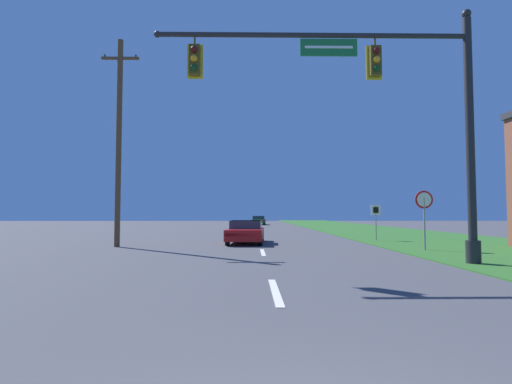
{
  "coord_description": "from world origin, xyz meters",
  "views": [
    {
      "loc": [
        -0.51,
        -2.15,
        1.59
      ],
      "look_at": [
        0.0,
        32.67,
        3.44
      ],
      "focal_mm": 28.0,
      "sensor_mm": 36.0,
      "label": 1
    }
  ],
  "objects_px": {
    "signal_mast": "(392,106)",
    "stop_sign": "(424,207)",
    "car_ahead": "(246,232)",
    "far_car": "(258,220)",
    "route_sign_post": "(376,214)",
    "utility_pole_near": "(119,139)"
  },
  "relations": [
    {
      "from": "signal_mast",
      "to": "utility_pole_near",
      "type": "relative_size",
      "value": 1.02
    },
    {
      "from": "far_car",
      "to": "stop_sign",
      "type": "distance_m",
      "value": 38.9
    },
    {
      "from": "signal_mast",
      "to": "stop_sign",
      "type": "xyz_separation_m",
      "value": [
        2.94,
        4.54,
        -3.08
      ]
    },
    {
      "from": "signal_mast",
      "to": "far_car",
      "type": "distance_m",
      "value": 43.26
    },
    {
      "from": "car_ahead",
      "to": "utility_pole_near",
      "type": "relative_size",
      "value": 0.46
    },
    {
      "from": "stop_sign",
      "to": "utility_pole_near",
      "type": "xyz_separation_m",
      "value": [
        -13.69,
        2.14,
        3.28
      ]
    },
    {
      "from": "far_car",
      "to": "signal_mast",
      "type": "bearing_deg",
      "value": -85.56
    },
    {
      "from": "signal_mast",
      "to": "far_car",
      "type": "xyz_separation_m",
      "value": [
        -3.33,
        42.91,
        -4.34
      ]
    },
    {
      "from": "car_ahead",
      "to": "utility_pole_near",
      "type": "bearing_deg",
      "value": -160.05
    },
    {
      "from": "far_car",
      "to": "stop_sign",
      "type": "relative_size",
      "value": 1.84
    },
    {
      "from": "route_sign_post",
      "to": "utility_pole_near",
      "type": "bearing_deg",
      "value": -164.01
    },
    {
      "from": "signal_mast",
      "to": "car_ahead",
      "type": "xyz_separation_m",
      "value": [
        -4.69,
        8.88,
        -4.34
      ]
    },
    {
      "from": "stop_sign",
      "to": "route_sign_post",
      "type": "height_order",
      "value": "stop_sign"
    },
    {
      "from": "car_ahead",
      "to": "route_sign_post",
      "type": "distance_m",
      "value": 7.7
    },
    {
      "from": "signal_mast",
      "to": "car_ahead",
      "type": "bearing_deg",
      "value": 117.85
    },
    {
      "from": "signal_mast",
      "to": "far_car",
      "type": "height_order",
      "value": "signal_mast"
    },
    {
      "from": "signal_mast",
      "to": "car_ahead",
      "type": "height_order",
      "value": "signal_mast"
    },
    {
      "from": "car_ahead",
      "to": "utility_pole_near",
      "type": "height_order",
      "value": "utility_pole_near"
    },
    {
      "from": "stop_sign",
      "to": "far_car",
      "type": "bearing_deg",
      "value": 99.27
    },
    {
      "from": "far_car",
      "to": "route_sign_post",
      "type": "relative_size",
      "value": 2.27
    },
    {
      "from": "route_sign_post",
      "to": "utility_pole_near",
      "type": "distance_m",
      "value": 14.53
    },
    {
      "from": "far_car",
      "to": "stop_sign",
      "type": "xyz_separation_m",
      "value": [
        6.26,
        -38.37,
        1.26
      ]
    }
  ]
}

